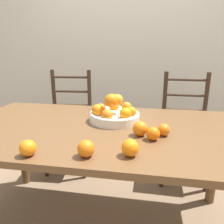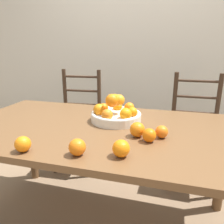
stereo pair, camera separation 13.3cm
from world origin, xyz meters
The scene contains 11 objects.
wall_back centered at (0.00, 1.50, 1.30)m, with size 8.00×0.06×2.60m.
dining_table centered at (0.00, 0.00, 0.66)m, with size 1.79×0.96×0.75m.
fruit_bowl centered at (0.06, 0.13, 0.80)m, with size 0.33×0.33×0.19m.
orange_loose_0 centered at (0.37, -0.07, 0.78)m, with size 0.07×0.07×0.07m.
orange_loose_1 centered at (0.31, -0.14, 0.78)m, with size 0.07×0.07×0.07m.
orange_loose_2 centered at (0.21, -0.34, 0.79)m, with size 0.08×0.08×0.08m.
orange_loose_3 centered at (0.02, -0.38, 0.79)m, with size 0.08×0.08×0.08m.
orange_loose_4 centered at (0.24, -0.09, 0.79)m, with size 0.08×0.08×0.08m.
orange_loose_5 centered at (-0.24, -0.41, 0.79)m, with size 0.07×0.07×0.07m.
chair_left centered at (-0.50, 0.77, 0.48)m, with size 0.45×0.43×1.00m.
chair_right centered at (0.63, 0.77, 0.48)m, with size 0.42×0.40×1.00m.
Camera 2 is at (0.41, -1.20, 1.22)m, focal length 35.00 mm.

